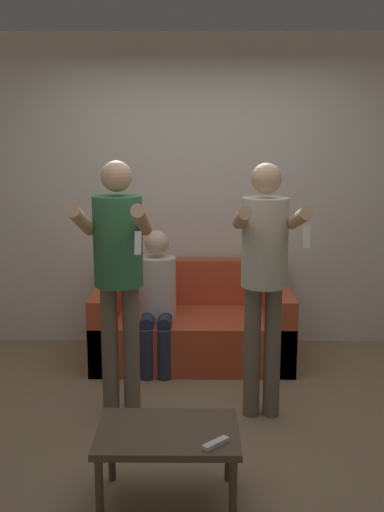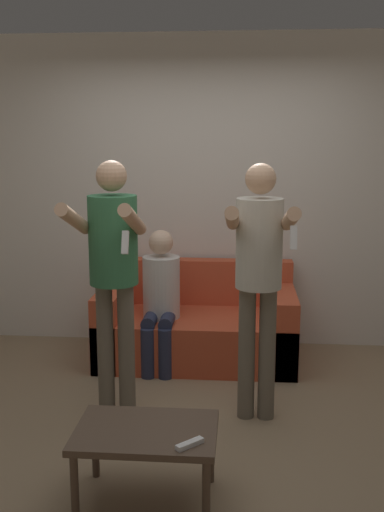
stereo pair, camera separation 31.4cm
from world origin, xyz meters
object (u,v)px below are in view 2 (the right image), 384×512
object	(u,v)px
couch	(197,327)
person_seated	(160,294)
remote_on_table	(190,444)
coffee_table	(146,438)
person_standing_right	(259,265)
person_standing_left	(113,260)

from	to	relation	value
couch	person_seated	distance (m)	0.47
person_seated	remote_on_table	distance (m)	2.06
person_seated	coffee_table	distance (m)	1.88
person_standing_right	coffee_table	world-z (taller)	person_standing_right
person_seated	couch	bearing A→B (deg)	34.30
person_standing_left	remote_on_table	xyz separation A→B (m)	(0.59, -1.13, -0.65)
person_standing_right	remote_on_table	world-z (taller)	person_standing_right
person_standing_left	couch	bearing A→B (deg)	66.49
person_standing_right	person_seated	xyz separation A→B (m)	(-0.75, 0.88, -0.44)
person_standing_left	person_seated	distance (m)	1.01
person_standing_left	person_seated	world-z (taller)	person_standing_left
couch	person_standing_right	distance (m)	1.40
coffee_table	remote_on_table	distance (m)	0.29
person_standing_right	coffee_table	size ratio (longest dim) A/B	2.36
person_standing_left	person_seated	size ratio (longest dim) A/B	1.53
person_standing_left	person_standing_right	xyz separation A→B (m)	(0.93, -0.00, -0.02)
person_standing_left	remote_on_table	world-z (taller)	person_standing_left
person_standing_right	person_seated	world-z (taller)	person_standing_right
couch	person_seated	xyz separation A→B (m)	(-0.28, -0.19, 0.33)
person_standing_right	coffee_table	bearing A→B (deg)	-120.64
couch	person_seated	bearing A→B (deg)	-145.70
remote_on_table	person_standing_right	bearing A→B (deg)	73.11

